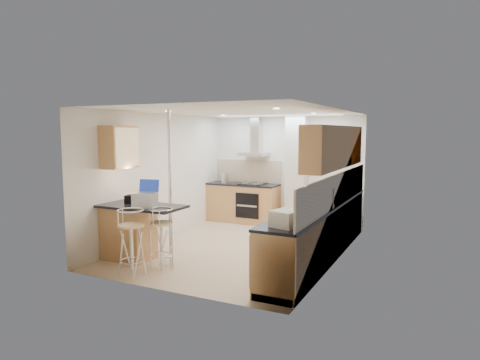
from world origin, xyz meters
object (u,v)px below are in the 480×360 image
at_px(bread_bin, 287,218).
at_px(laptop, 145,200).
at_px(bar_stool_near, 131,242).
at_px(microwave, 321,196).
at_px(bar_stool_end, 161,239).

bearing_deg(bread_bin, laptop, -171.65).
xyz_separation_m(bar_stool_near, bread_bin, (2.33, 0.29, 0.52)).
height_order(microwave, bar_stool_near, microwave).
relative_size(laptop, bar_stool_near, 0.34).
distance_m(microwave, laptop, 2.86).
bearing_deg(bar_stool_end, bread_bin, -89.12).
height_order(bar_stool_near, bread_bin, bread_bin).
height_order(laptop, bar_stool_end, laptop).
xyz_separation_m(microwave, laptop, (-2.46, -1.45, -0.03)).
height_order(laptop, bar_stool_near, laptop).
relative_size(laptop, bar_stool_end, 0.36).
relative_size(bar_stool_end, bread_bin, 2.41).
distance_m(microwave, bar_stool_near, 3.09).
bearing_deg(bread_bin, bar_stool_near, -159.69).
xyz_separation_m(bar_stool_end, bread_bin, (2.12, -0.16, 0.54)).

